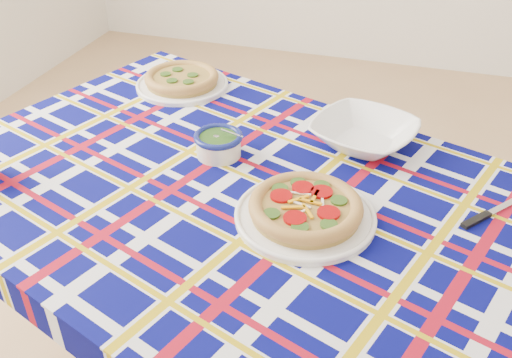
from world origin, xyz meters
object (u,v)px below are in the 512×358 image
(main_focaccia_plate, at_px, (306,207))
(dining_table, at_px, (252,220))
(pesto_bowl, at_px, (218,142))
(serving_bowl, at_px, (364,134))

(main_focaccia_plate, bearing_deg, dining_table, 159.10)
(dining_table, bearing_deg, pesto_bowl, 153.49)
(dining_table, height_order, pesto_bowl, pesto_bowl)
(dining_table, xyz_separation_m, serving_bowl, (0.19, 0.27, 0.10))
(pesto_bowl, bearing_deg, serving_bowl, 25.30)
(dining_table, relative_size, serving_bowl, 6.97)
(main_focaccia_plate, distance_m, pesto_bowl, 0.30)
(dining_table, bearing_deg, serving_bowl, 74.94)
(serving_bowl, bearing_deg, dining_table, -124.83)
(dining_table, bearing_deg, main_focaccia_plate, -1.13)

